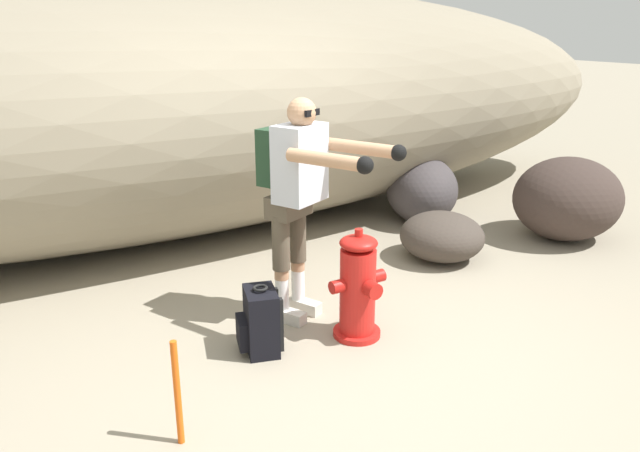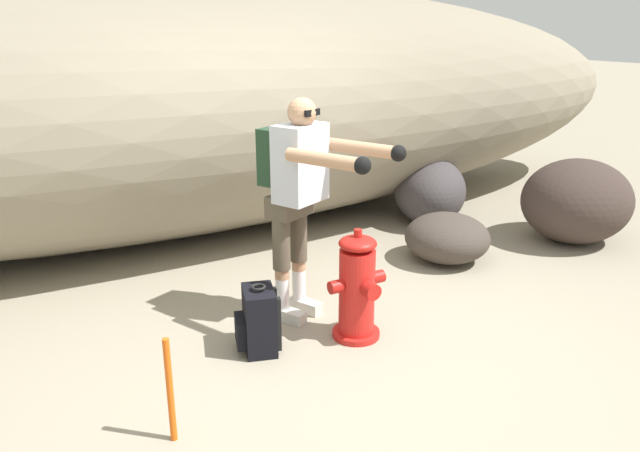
% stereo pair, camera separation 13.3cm
% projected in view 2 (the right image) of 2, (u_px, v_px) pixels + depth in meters
% --- Properties ---
extents(ground_plane, '(56.00, 56.00, 0.04)m').
position_uv_depth(ground_plane, '(351.00, 359.00, 4.11)').
color(ground_plane, gray).
extents(dirt_embankment, '(12.07, 3.20, 2.50)m').
position_uv_depth(dirt_embankment, '(186.00, 109.00, 6.31)').
color(dirt_embankment, gray).
rests_on(dirt_embankment, ground_plane).
extents(fire_hydrant, '(0.43, 0.38, 0.79)m').
position_uv_depth(fire_hydrant, '(357.00, 288.00, 4.25)').
color(fire_hydrant, red).
rests_on(fire_hydrant, ground_plane).
extents(utility_worker, '(0.76, 1.04, 1.63)m').
position_uv_depth(utility_worker, '(299.00, 184.00, 4.31)').
color(utility_worker, beige).
rests_on(utility_worker, ground_plane).
extents(spare_backpack, '(0.34, 0.35, 0.47)m').
position_uv_depth(spare_backpack, '(259.00, 321.00, 4.12)').
color(spare_backpack, black).
rests_on(spare_backpack, ground_plane).
extents(boulder_large, '(1.23, 1.14, 0.83)m').
position_uv_depth(boulder_large, '(576.00, 201.00, 6.12)').
color(boulder_large, '#3A2E29').
rests_on(boulder_large, ground_plane).
extents(boulder_mid, '(1.19, 1.26, 0.72)m').
position_uv_depth(boulder_mid, '(430.00, 190.00, 6.70)').
color(boulder_mid, '#3E393B').
rests_on(boulder_mid, ground_plane).
extents(boulder_small, '(0.98, 0.98, 0.44)m').
position_uv_depth(boulder_small, '(447.00, 238.00, 5.67)').
color(boulder_small, '#3F3730').
rests_on(boulder_small, ground_plane).
extents(survey_stake, '(0.04, 0.04, 0.60)m').
position_uv_depth(survey_stake, '(170.00, 390.00, 3.20)').
color(survey_stake, '#E55914').
rests_on(survey_stake, ground_plane).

